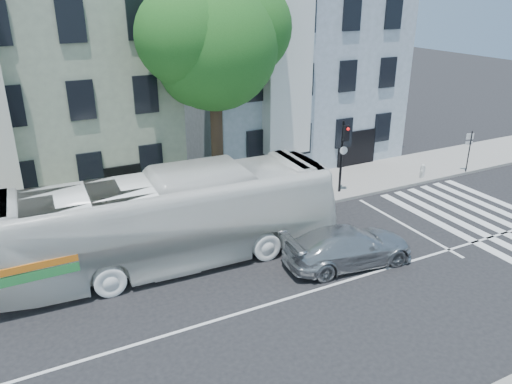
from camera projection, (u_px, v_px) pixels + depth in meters
ground at (314, 291)px, 17.47m from camera, size 120.00×120.00×0.00m
sidewalk_far at (223, 207)px, 24.04m from camera, size 80.00×4.00×0.15m
building_left at (35, 82)px, 24.82m from camera, size 12.00×10.00×11.00m
building_right at (280, 64)px, 30.71m from camera, size 12.00×10.00×11.00m
street_tree at (213, 38)px, 21.74m from camera, size 7.30×5.90×11.10m
bus at (169, 220)px, 18.61m from camera, size 3.57×13.09×3.61m
sedan at (349, 246)px, 18.95m from camera, size 2.62×5.28×1.47m
hedge at (157, 223)px, 21.38m from camera, size 8.30×3.61×0.70m
traffic_signal at (343, 148)px, 24.68m from camera, size 0.40×0.52×3.85m
fire_hydrant at (423, 171)px, 27.41m from camera, size 0.44×0.29×0.78m
far_sign_pole at (469, 146)px, 27.90m from camera, size 0.42×0.22×2.37m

